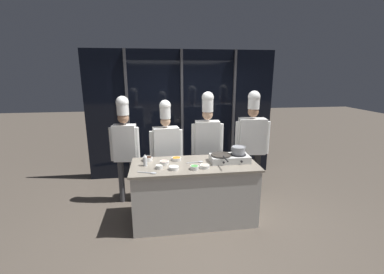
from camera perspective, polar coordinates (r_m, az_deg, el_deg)
ground_plane at (r=4.26m, az=0.48°, el=-17.65°), size 24.00×24.00×0.00m
window_wall_back at (r=5.50m, az=-2.25°, el=4.82°), size 3.96×0.09×2.70m
demo_counter at (r=4.04m, az=0.49°, el=-12.08°), size 1.88×0.81×0.92m
portable_stove at (r=3.97m, az=8.33°, el=-4.67°), size 0.59×0.33×0.11m
frying_pan at (r=3.91m, az=6.48°, el=-3.73°), size 0.31×0.54×0.04m
stock_pot at (r=3.97m, az=10.27°, el=-2.89°), size 0.23×0.20×0.12m
squeeze_bottle_clear at (r=3.81m, az=-10.38°, el=-5.12°), size 0.06×0.06×0.18m
prep_bowl_scallions at (r=3.64m, az=0.55°, el=-6.73°), size 0.13×0.13×0.05m
prep_bowl_carrots at (r=4.00m, az=-3.47°, el=-4.80°), size 0.16×0.16×0.05m
prep_bowl_chicken at (r=3.69m, az=2.83°, el=-6.47°), size 0.14×0.14×0.05m
prep_bowl_onion at (r=3.64m, az=-4.07°, el=-6.81°), size 0.14×0.14×0.05m
prep_bowl_soy_glaze at (r=4.04m, az=-9.83°, el=-4.72°), size 0.16×0.16×0.06m
prep_bowl_bean_sprouts at (r=3.69m, az=-7.32°, el=-6.53°), size 0.10×0.10×0.05m
prep_bowl_shrimp at (r=3.85m, az=-6.15°, el=-5.61°), size 0.14×0.14×0.05m
serving_spoon_slotted at (r=3.91m, az=1.40°, el=-5.53°), size 0.26×0.07×0.02m
serving_spoon_solid at (r=3.55m, az=-9.10°, el=-7.86°), size 0.27×0.12×0.02m
chef_head at (r=4.49m, az=-14.71°, el=-0.85°), size 0.50×0.23×1.88m
chef_sous at (r=4.53m, az=-5.78°, el=-1.69°), size 0.58×0.28×1.80m
chef_line at (r=4.61m, az=3.39°, el=-0.17°), size 0.57×0.26×1.93m
chef_pastry at (r=4.78m, az=13.14°, el=-0.00°), size 0.62×0.29×1.94m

